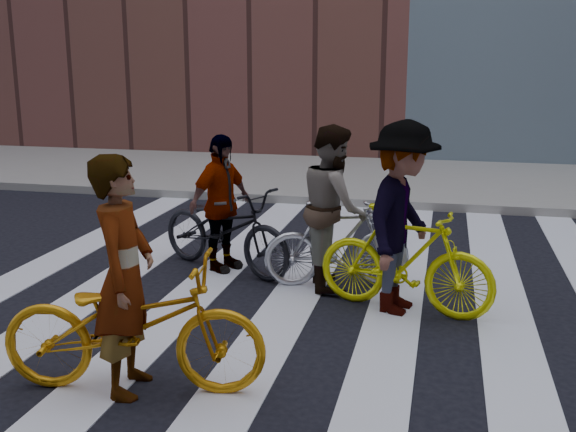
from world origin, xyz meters
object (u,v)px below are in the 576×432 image
(rider_left, at_px, (124,276))
(rider_right, at_px, (402,218))
(bike_silver_mid, at_px, (337,244))
(bike_yellow_left, at_px, (133,325))
(bike_dark_rear, at_px, (225,229))
(rider_rear, at_px, (221,204))
(bike_yellow_right, at_px, (405,260))
(rider_mid, at_px, (333,207))

(rider_left, xyz_separation_m, rider_right, (1.94, 2.19, 0.05))
(bike_silver_mid, bearing_deg, bike_yellow_left, 141.20)
(bike_yellow_left, height_order, bike_dark_rear, bike_yellow_left)
(bike_silver_mid, xyz_separation_m, rider_left, (-1.19, -2.82, 0.44))
(rider_rear, bearing_deg, rider_right, -87.19)
(rider_left, height_order, rider_rear, rider_left)
(rider_left, bearing_deg, rider_rear, -3.93)
(bike_silver_mid, height_order, bike_yellow_right, bike_yellow_right)
(bike_yellow_right, bearing_deg, rider_left, 151.71)
(rider_left, bearing_deg, bike_yellow_left, -99.08)
(bike_dark_rear, relative_size, rider_mid, 1.09)
(bike_yellow_right, bearing_deg, bike_yellow_left, 152.44)
(bike_yellow_right, distance_m, rider_right, 0.43)
(bike_silver_mid, bearing_deg, rider_right, -146.88)
(bike_yellow_left, relative_size, rider_mid, 1.12)
(rider_left, height_order, rider_right, rider_right)
(rider_mid, xyz_separation_m, rider_rear, (-1.42, 0.25, -0.09))
(bike_yellow_right, distance_m, rider_left, 2.99)
(bike_silver_mid, distance_m, bike_dark_rear, 1.44)
(rider_right, xyz_separation_m, rider_rear, (-2.22, 0.89, -0.15))
(bike_dark_rear, relative_size, rider_right, 1.02)
(bike_dark_rear, relative_size, rider_left, 1.07)
(bike_yellow_right, distance_m, rider_rear, 2.46)
(rider_right, bearing_deg, bike_dark_rear, 81.81)
(rider_rear, bearing_deg, bike_silver_mid, -75.23)
(bike_silver_mid, relative_size, bike_dark_rear, 0.83)
(bike_silver_mid, xyz_separation_m, rider_mid, (-0.05, 0.00, 0.42))
(bike_dark_rear, distance_m, rider_mid, 1.45)
(rider_left, bearing_deg, bike_silver_mid, -32.02)
(bike_yellow_right, height_order, rider_mid, rider_mid)
(rider_mid, xyz_separation_m, rider_right, (0.80, -0.63, 0.06))
(bike_yellow_left, relative_size, bike_dark_rear, 1.03)
(bike_dark_rear, relative_size, rider_rear, 1.20)
(rider_mid, distance_m, rider_right, 1.02)
(bike_dark_rear, height_order, rider_right, rider_right)
(bike_yellow_left, height_order, rider_left, rider_left)
(bike_yellow_right, relative_size, rider_right, 0.94)
(rider_mid, bearing_deg, rider_left, 141.20)
(bike_dark_rear, height_order, rider_mid, rider_mid)
(bike_yellow_left, relative_size, rider_left, 1.10)
(bike_dark_rear, bearing_deg, bike_yellow_left, -150.26)
(bike_silver_mid, xyz_separation_m, bike_dark_rear, (-1.42, 0.25, 0.03))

